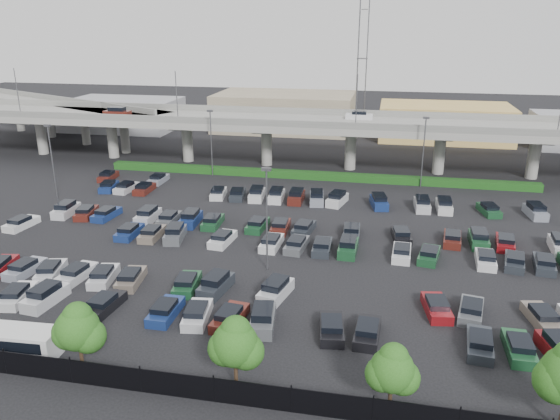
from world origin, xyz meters
TOP-DOWN VIEW (x-y plane):
  - ground at (0.00, 0.00)m, footprint 280.00×280.00m
  - overpass at (-0.25, 32.00)m, footprint 150.00×13.00m
  - on_ramp at (-52.10, 43.05)m, footprint 50.93×30.13m
  - hedge at (0.00, 25.00)m, footprint 66.00×1.60m
  - fence at (-0.05, -28.00)m, footprint 70.00×0.10m
  - tree_row at (0.70, -26.53)m, footprint 65.07×3.66m
  - shuttle_bus at (-14.87, -25.88)m, footprint 6.78×2.61m
  - parked_cars at (-0.42, -3.12)m, footprint 62.92×41.62m
  - light_poles at (-4.13, 2.00)m, footprint 66.90×48.38m
  - distant_buildings at (12.38, 61.81)m, footprint 138.00×24.00m
  - comm_tower at (4.00, 74.00)m, footprint 2.40×2.40m

SIDE VIEW (x-z plane):
  - ground at x=0.00m, z-range 0.00..0.00m
  - hedge at x=0.00m, z-range 0.00..1.10m
  - parked_cars at x=-0.42m, z-range -0.22..1.45m
  - fence at x=-0.05m, z-range -0.10..1.90m
  - shuttle_bus at x=-14.87m, z-range 0.10..2.24m
  - tree_row at x=0.70m, z-range 0.55..6.49m
  - distant_buildings at x=12.38m, z-range -0.76..8.24m
  - light_poles at x=-4.13m, z-range 1.09..11.39m
  - on_ramp at x=-52.10m, z-range 2.46..11.26m
  - overpass at x=-0.25m, z-range -0.93..14.87m
  - comm_tower at x=4.00m, z-range 0.61..30.61m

